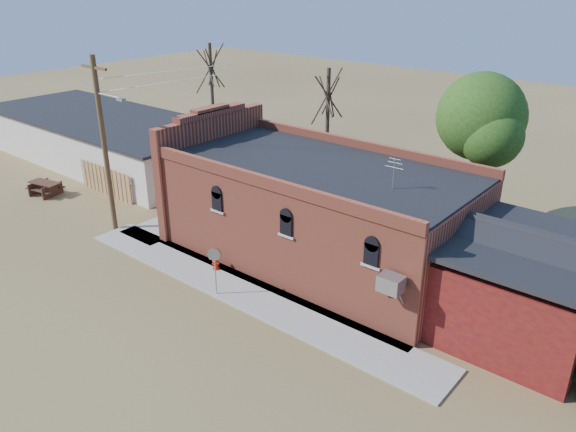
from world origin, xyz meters
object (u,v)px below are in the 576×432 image
Objects in this scene: stop_sign at (215,259)px; trash_barrel at (189,200)px; utility_pole at (105,142)px; fire_hydrant at (216,262)px; brick_bar at (312,210)px; picnic_table at (45,186)px.

stop_sign is 9.90m from trash_barrel.
utility_pole is at bearing 154.63° from stop_sign.
stop_sign is (1.56, -1.46, 1.29)m from fire_hydrant.
brick_bar reaches higher than trash_barrel.
brick_bar is 9.13m from trash_barrel.
utility_pole reaches higher than brick_bar.
picnic_table is at bearing 178.28° from utility_pole.
stop_sign is at bearing -34.46° from trash_barrel.
brick_bar is 7.66× the size of stop_sign.
brick_bar is 1.82× the size of utility_pole.
fire_hydrant is 0.33× the size of stop_sign.
brick_bar is at bearing 23.69° from utility_pole.
fire_hydrant is at bearing 119.17° from stop_sign.
stop_sign is at bearing -7.64° from utility_pole.
stop_sign is at bearing -30.23° from fire_hydrant.
utility_pole is 12.66× the size of fire_hydrant.
brick_bar reaches higher than stop_sign.
stop_sign is 16.61m from picnic_table.
brick_bar reaches higher than picnic_table.
trash_barrel is at bearing 14.48° from picnic_table.
stop_sign reaches higher than trash_barrel.
utility_pole is 8.57m from fire_hydrant.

